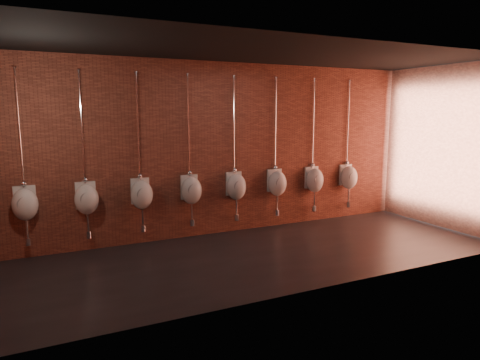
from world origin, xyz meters
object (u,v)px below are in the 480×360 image
(urinal_2, at_px, (142,194))
(urinal_4, at_px, (236,186))
(urinal_0, at_px, (25,203))
(urinal_1, at_px, (87,198))
(urinal_6, at_px, (315,180))
(urinal_3, at_px, (191,190))
(urinal_5, at_px, (277,183))
(urinal_7, at_px, (349,177))

(urinal_2, bearing_deg, urinal_4, 0.00)
(urinal_0, distance_m, urinal_1, 0.90)
(urinal_6, bearing_deg, urinal_2, 180.00)
(urinal_2, bearing_deg, urinal_1, 180.00)
(urinal_0, height_order, urinal_1, same)
(urinal_6, bearing_deg, urinal_1, 180.00)
(urinal_3, xyz_separation_m, urinal_4, (0.90, 0.00, 0.00))
(urinal_1, distance_m, urinal_5, 3.59)
(urinal_3, relative_size, urinal_5, 1.00)
(urinal_5, height_order, urinal_7, same)
(urinal_5, bearing_deg, urinal_7, 0.00)
(urinal_1, xyz_separation_m, urinal_4, (2.69, 0.00, 0.00))
(urinal_6, height_order, urinal_7, same)
(urinal_3, bearing_deg, urinal_6, 0.00)
(urinal_2, relative_size, urinal_3, 1.00)
(urinal_1, distance_m, urinal_6, 4.48)
(urinal_0, xyz_separation_m, urinal_2, (1.79, 0.00, 0.00))
(urinal_6, relative_size, urinal_7, 1.00)
(urinal_0, bearing_deg, urinal_6, 0.00)
(urinal_3, xyz_separation_m, urinal_7, (3.59, 0.00, 0.00))
(urinal_3, distance_m, urinal_7, 3.59)
(urinal_6, bearing_deg, urinal_3, 180.00)
(urinal_1, relative_size, urinal_2, 1.00)
(urinal_0, bearing_deg, urinal_4, 0.00)
(urinal_2, relative_size, urinal_4, 1.00)
(urinal_2, xyz_separation_m, urinal_6, (3.59, 0.00, 0.00))
(urinal_2, distance_m, urinal_3, 0.90)
(urinal_1, relative_size, urinal_7, 1.00)
(urinal_3, height_order, urinal_4, same)
(urinal_1, xyz_separation_m, urinal_6, (4.48, 0.00, 0.00))
(urinal_4, bearing_deg, urinal_3, 180.00)
(urinal_1, height_order, urinal_3, same)
(urinal_1, bearing_deg, urinal_0, 180.00)
(urinal_4, xyz_separation_m, urinal_6, (1.79, 0.00, 0.00))
(urinal_4, bearing_deg, urinal_5, 0.00)
(urinal_0, relative_size, urinal_6, 1.00)
(urinal_0, relative_size, urinal_5, 1.00)
(urinal_0, height_order, urinal_3, same)
(urinal_0, height_order, urinal_5, same)
(urinal_1, bearing_deg, urinal_7, 0.00)
(urinal_0, xyz_separation_m, urinal_4, (3.59, 0.00, 0.00))
(urinal_1, distance_m, urinal_7, 5.38)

